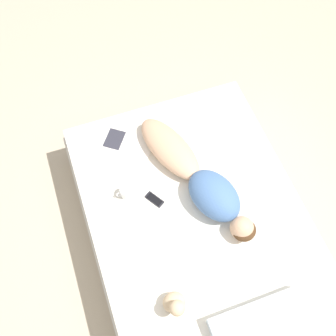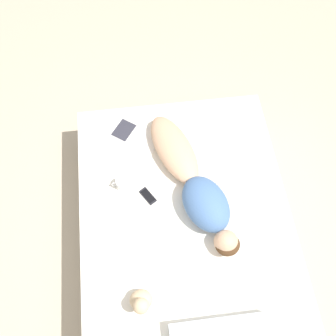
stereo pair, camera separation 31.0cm
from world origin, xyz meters
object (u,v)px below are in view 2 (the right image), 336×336
at_px(open_magazine, 134,135).
at_px(coffee_mug, 121,183).
at_px(person, 194,184).
at_px(cell_phone, 148,196).

xyz_separation_m(open_magazine, coffee_mug, (0.13, 0.45, 0.05)).
bearing_deg(coffee_mug, person, 170.46).
bearing_deg(person, coffee_mug, -27.91).
height_order(person, coffee_mug, person).
height_order(coffee_mug, cell_phone, coffee_mug).
xyz_separation_m(coffee_mug, cell_phone, (-0.19, 0.11, -0.05)).
relative_size(person, open_magazine, 2.55).
relative_size(coffee_mug, cell_phone, 0.77).
bearing_deg(cell_phone, open_magazine, -116.62).
relative_size(person, coffee_mug, 10.49).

